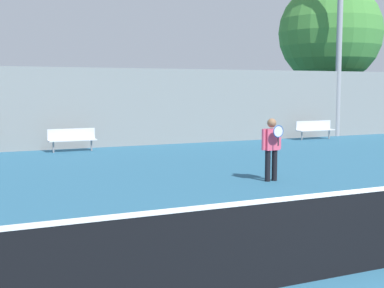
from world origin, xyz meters
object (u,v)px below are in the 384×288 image
Objects in this scene: tennis_net at (322,236)px; bench_adjacent_court at (72,138)px; bench_courtside_far at (315,128)px; tree_green_broad at (330,33)px; tennis_player at (272,145)px; light_pole_far_right at (340,9)px.

bench_adjacent_court is at bearing 89.61° from tennis_net.
bench_courtside_far is 7.22m from tree_green_broad.
tennis_player reaches higher than tennis_net.
bench_courtside_far and bench_adjacent_court have the same top height.
light_pole_far_right is (13.32, 15.60, 5.57)m from tennis_net.
bench_adjacent_court is at bearing -175.96° from light_pole_far_right.
tennis_net is 1.32× the size of tree_green_broad.
tree_green_broad reaches higher than bench_adjacent_court.
bench_adjacent_court is 16.19m from tree_green_broad.
tennis_net is 21.26m from light_pole_far_right.
bench_courtside_far is 0.24× the size of tree_green_broad.
tennis_player is 14.66m from light_pole_far_right.
light_pole_far_right reaches higher than tennis_player.
tennis_net is at bearing -129.25° from tree_green_broad.
light_pole_far_right is 1.33× the size of tree_green_broad.
tree_green_broad is (11.75, 12.26, 4.40)m from tennis_player.
tennis_net reaches higher than bench_courtside_far.
bench_adjacent_court is 0.22× the size of tree_green_broad.
bench_courtside_far is 0.18× the size of light_pole_far_right.
tennis_net is at bearing -90.39° from bench_adjacent_court.
tree_green_broad is (15.09, 18.47, 4.76)m from tennis_net.
light_pole_far_right is (13.22, 0.93, 5.60)m from bench_adjacent_court.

